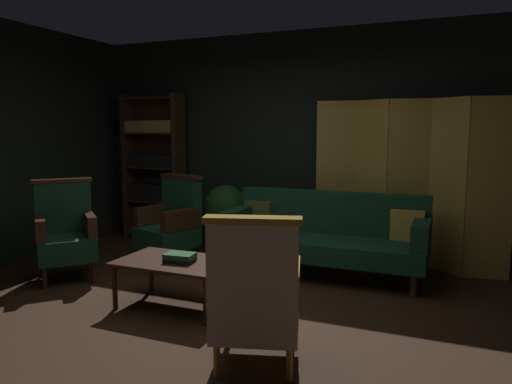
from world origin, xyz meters
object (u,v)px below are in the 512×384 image
velvet_couch (326,233)px  armchair_wing_right (66,232)px  potted_plant (226,214)px  bookshelf (155,166)px  coffee_table (175,265)px  book_black_cloth (180,260)px  book_green_cloth (180,256)px  armchair_wing_left (171,223)px  armchair_gilt_accent (256,295)px  folding_screen (407,181)px

velvet_couch → armchair_wing_right: (-2.49, -1.21, 0.04)m
velvet_couch → potted_plant: 1.47m
bookshelf → coffee_table: (1.72, -2.21, -0.67)m
armchair_wing_right → book_black_cloth: armchair_wing_right is taller
bookshelf → armchair_wing_right: bookshelf is taller
coffee_table → book_green_cloth: bearing=-23.8°
armchair_wing_left → bookshelf: bearing=131.3°
armchair_wing_left → armchair_gilt_accent: bearing=-45.1°
velvet_couch → armchair_wing_left: 1.77m
coffee_table → book_green_cloth: size_ratio=3.95×
potted_plant → book_black_cloth: bearing=-75.2°
armchair_wing_right → armchair_wing_left: bearing=48.8°
potted_plant → book_black_cloth: (0.50, -1.90, -0.06)m
bookshelf → coffee_table: 2.88m
bookshelf → book_black_cloth: size_ratio=8.30×
armchair_gilt_accent → book_black_cloth: size_ratio=4.21×
coffee_table → armchair_gilt_accent: 1.31m
armchair_gilt_accent → armchair_wing_left: bearing=134.9°
potted_plant → bookshelf: bearing=165.3°
book_black_cloth → potted_plant: bearing=104.8°
bookshelf → book_black_cloth: bookshelf is taller
velvet_couch → book_green_cloth: size_ratio=8.37×
potted_plant → book_green_cloth: 1.97m
bookshelf → book_black_cloth: bearing=-51.4°
folding_screen → potted_plant: (-2.17, -0.22, -0.48)m
bookshelf → book_green_cloth: bearing=-51.4°
armchair_wing_right → book_green_cloth: armchair_wing_right is taller
folding_screen → coffee_table: folding_screen is taller
folding_screen → book_black_cloth: size_ratio=8.70×
coffee_table → armchair_wing_right: armchair_wing_right is taller
armchair_wing_left → book_green_cloth: armchair_wing_left is taller
armchair_wing_right → potted_plant: bearing=56.4°
bookshelf → book_green_cloth: bookshelf is taller
book_black_cloth → velvet_couch: bearing=58.7°
coffee_table → book_green_cloth: book_green_cloth is taller
bookshelf → armchair_gilt_accent: 4.10m
bookshelf → coffee_table: bearing=-52.1°
armchair_wing_left → book_green_cloth: size_ratio=4.11×
book_green_cloth → armchair_wing_right: bearing=169.5°
velvet_couch → potted_plant: bearing=164.0°
book_black_cloth → armchair_wing_right: bearing=169.5°
folding_screen → book_green_cloth: 2.75m
armchair_gilt_accent → armchair_wing_right: 2.77m
folding_screen → coffee_table: 2.79m
armchair_gilt_accent → folding_screen: bearing=76.9°
armchair_gilt_accent → potted_plant: size_ratio=1.20×
folding_screen → bookshelf: (-3.46, 0.12, 0.06)m
bookshelf → armchair_gilt_accent: bookshelf is taller
armchair_wing_right → folding_screen: bearing=29.5°
coffee_table → armchair_wing_right: 1.53m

